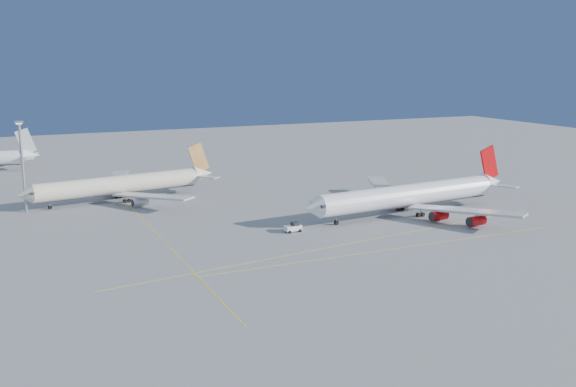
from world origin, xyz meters
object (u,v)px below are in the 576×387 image
at_px(pushback_tug, 293,227).
at_px(light_mast, 22,159).
at_px(airliner_virgin, 412,195).
at_px(airliner_etihad, 123,184).

height_order(pushback_tug, light_mast, light_mast).
bearing_deg(airliner_virgin, light_mast, 149.24).
distance_m(pushback_tug, light_mast, 77.40).
xyz_separation_m(airliner_virgin, pushback_tug, (-37.39, -3.93, -3.99)).
bearing_deg(pushback_tug, airliner_virgin, 1.42).
height_order(airliner_virgin, pushback_tug, airliner_virgin).
xyz_separation_m(airliner_virgin, airliner_etihad, (-68.36, 49.64, -0.33)).
xyz_separation_m(airliner_etihad, pushback_tug, (30.97, -53.57, -3.67)).
bearing_deg(pushback_tug, light_mast, 135.23).
relative_size(airliner_virgin, light_mast, 2.73).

